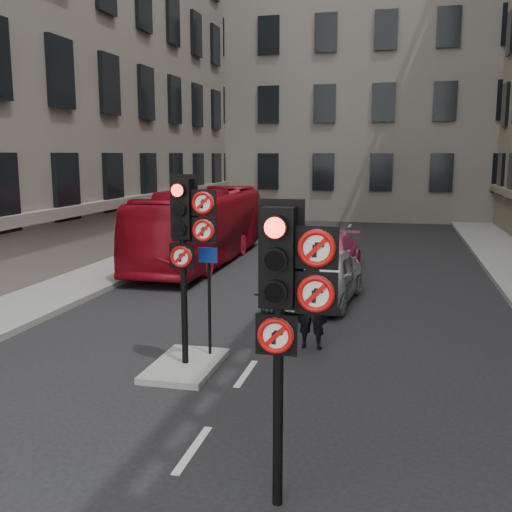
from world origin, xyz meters
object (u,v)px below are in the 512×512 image
at_px(signal_far, 187,229).
at_px(bus_red, 201,226).
at_px(car_silver, 325,277).
at_px(motorcycle, 271,311).
at_px(info_sign, 209,286).
at_px(motorcyclist, 312,306).
at_px(car_pink, 326,255).
at_px(car_white, 317,275).
at_px(signal_near, 286,290).

xyz_separation_m(signal_far, bus_red, (-3.39, 10.89, -1.32)).
bearing_deg(car_silver, motorcycle, -98.51).
bearing_deg(info_sign, bus_red, 104.82).
distance_m(motorcyclist, info_sign, 2.29).
distance_m(motorcycle, motorcyclist, 1.34).
bearing_deg(car_silver, bus_red, 141.64).
xyz_separation_m(car_silver, car_pink, (-0.41, 3.87, -0.04)).
bearing_deg(car_silver, car_white, 123.70).
relative_size(signal_far, motorcycle, 2.01).
bearing_deg(motorcycle, signal_near, -67.01).
xyz_separation_m(car_white, car_pink, (-0.12, 3.34, 0.02)).
xyz_separation_m(signal_far, info_sign, (0.21, 0.60, -1.19)).
bearing_deg(motorcyclist, bus_red, -56.76).
bearing_deg(signal_near, info_sign, 117.42).
bearing_deg(motorcycle, motorcyclist, -27.16).
distance_m(signal_near, signal_far, 4.77).
bearing_deg(car_white, car_silver, -60.10).
bearing_deg(bus_red, car_white, -42.51).
bearing_deg(signal_far, car_silver, 72.31).
xyz_separation_m(signal_near, info_sign, (-2.39, 4.60, -1.07)).
relative_size(car_silver, motorcycle, 2.31).
xyz_separation_m(car_white, info_sign, (-1.37, -5.79, 0.87)).
relative_size(signal_near, car_silver, 0.87).
relative_size(signal_near, signal_far, 1.00).
bearing_deg(bus_red, car_pink, -13.84).
xyz_separation_m(bus_red, motorcyclist, (5.47, -9.11, -0.47)).
height_order(bus_red, motorcycle, bus_red).
bearing_deg(info_sign, car_pink, 77.77).
bearing_deg(car_white, signal_near, -82.80).
relative_size(car_pink, info_sign, 2.11).
bearing_deg(car_white, signal_far, -102.30).
distance_m(signal_near, car_silver, 10.06).
bearing_deg(motorcyclist, signal_far, 42.83).
bearing_deg(car_white, bus_red, 139.42).
distance_m(car_silver, motorcycle, 3.40).
bearing_deg(motorcyclist, signal_near, 97.39).
distance_m(signal_far, car_silver, 6.46).
bearing_deg(car_pink, car_silver, -78.39).
xyz_separation_m(bus_red, info_sign, (3.60, -10.29, 0.13)).
height_order(signal_far, motorcyclist, signal_far).
bearing_deg(motorcyclist, motorcycle, -34.59).
height_order(motorcycle, info_sign, info_sign).
xyz_separation_m(signal_far, motorcycle, (1.05, 2.55, -2.17)).
bearing_deg(info_sign, motorcycle, 62.36).
distance_m(car_silver, info_sign, 5.57).
distance_m(signal_near, car_pink, 13.90).
xyz_separation_m(signal_near, signal_far, (-2.60, 4.00, 0.12)).
bearing_deg(motorcycle, car_silver, 85.77).
xyz_separation_m(motorcycle, info_sign, (-0.84, -1.95, 0.98)).
distance_m(car_pink, motorcycle, 7.18).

